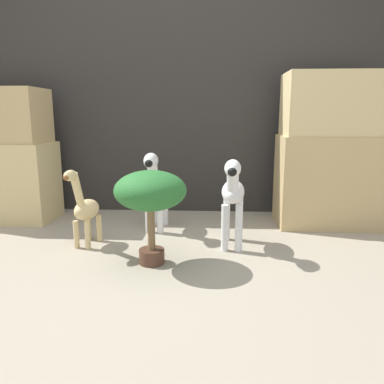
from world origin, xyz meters
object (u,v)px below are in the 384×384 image
Objects in this scene: zebra_right at (233,194)px; giraffe_figurine at (85,208)px; zebra_left at (155,183)px; potted_palm_front at (150,194)px.

zebra_right reaches higher than giraffe_figurine.
zebra_left is 1.09× the size of potted_palm_front.
giraffe_figurine is at bearing 149.90° from potted_palm_front.
giraffe_figurine is (-0.44, -0.40, -0.11)m from zebra_left.
potted_palm_front is (0.08, -0.70, 0.06)m from zebra_left.
zebra_right is 1.13× the size of giraffe_figurine.
giraffe_figurine is at bearing -179.04° from zebra_right.
potted_palm_front is (-0.51, -0.32, 0.06)m from zebra_right.
zebra_left is 1.13× the size of giraffe_figurine.
zebra_left is at bearing 42.19° from giraffe_figurine.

